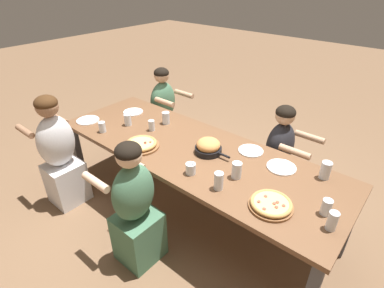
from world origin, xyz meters
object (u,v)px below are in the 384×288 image
at_px(pizza_board_main, 271,204).
at_px(drinking_glass_f, 332,222).
at_px(drinking_glass_e, 326,170).
at_px(drinking_glass_g, 237,170).
at_px(empty_plate_a, 88,120).
at_px(skillet_bowl, 208,147).
at_px(diner_far_midright, 278,161).
at_px(diner_near_left, 60,156).
at_px(cocktail_glass_blue, 191,169).
at_px(drinking_glass_a, 166,118).
at_px(drinking_glass_b, 128,120).
at_px(diner_far_left, 164,115).
at_px(pizza_board_second, 141,144).
at_px(drinking_glass_c, 219,182).
at_px(empty_plate_b, 133,112).
at_px(diner_near_center, 135,210).
at_px(empty_plate_d, 251,151).
at_px(drinking_glass_i, 152,125).
at_px(drinking_glass_h, 326,208).
at_px(drinking_glass_d, 102,127).
at_px(empty_plate_c, 281,167).

bearing_deg(pizza_board_main, drinking_glass_f, 9.28).
xyz_separation_m(drinking_glass_e, drinking_glass_g, (-0.52, -0.43, -0.00)).
bearing_deg(empty_plate_a, skillet_bowl, 13.45).
xyz_separation_m(drinking_glass_f, diner_far_midright, (-0.74, 0.87, -0.32)).
height_order(drinking_glass_g, diner_near_left, diner_near_left).
xyz_separation_m(pizza_board_main, cocktail_glass_blue, (-0.66, -0.06, 0.02)).
xyz_separation_m(cocktail_glass_blue, drinking_glass_a, (-0.76, 0.50, 0.02)).
height_order(drinking_glass_b, diner_far_left, diner_far_left).
distance_m(pizza_board_second, drinking_glass_c, 0.88).
distance_m(empty_plate_b, cocktail_glass_blue, 1.32).
xyz_separation_m(drinking_glass_c, diner_far_left, (-1.57, 1.00, -0.30)).
bearing_deg(skillet_bowl, diner_near_center, -100.66).
bearing_deg(diner_far_midright, empty_plate_d, -15.02).
bearing_deg(drinking_glass_e, empty_plate_d, -177.56).
relative_size(empty_plate_a, drinking_glass_f, 1.76).
height_order(empty_plate_d, drinking_glass_i, drinking_glass_i).
bearing_deg(diner_far_midright, skillet_bowl, -30.45).
bearing_deg(drinking_glass_i, diner_far_midright, 32.71).
bearing_deg(pizza_board_main, drinking_glass_h, 29.53).
bearing_deg(drinking_glass_f, diner_near_center, -157.39).
xyz_separation_m(empty_plate_d, diner_far_midright, (0.11, 0.39, -0.27)).
distance_m(drinking_glass_a, diner_near_center, 1.10).
xyz_separation_m(drinking_glass_b, drinking_glass_f, (2.07, -0.11, 0.00)).
height_order(empty_plate_a, drinking_glass_i, drinking_glass_i).
distance_m(empty_plate_b, diner_far_midright, 1.64).
height_order(pizza_board_main, empty_plate_a, pizza_board_main).
xyz_separation_m(empty_plate_b, drinking_glass_d, (0.12, -0.49, 0.04)).
distance_m(pizza_board_second, empty_plate_d, 0.98).
xyz_separation_m(drinking_glass_e, drinking_glass_i, (-1.59, -0.32, -0.02)).
bearing_deg(drinking_glass_e, diner_near_left, -154.70).
height_order(empty_plate_c, diner_near_left, diner_near_left).
relative_size(empty_plate_a, drinking_glass_b, 1.98).
bearing_deg(skillet_bowl, cocktail_glass_blue, -76.17).
xyz_separation_m(cocktail_glass_blue, drinking_glass_f, (1.04, 0.12, 0.02)).
bearing_deg(drinking_glass_d, drinking_glass_e, 18.61).
bearing_deg(drinking_glass_g, drinking_glass_c, -97.20).
xyz_separation_m(drinking_glass_c, drinking_glass_f, (0.76, 0.13, -0.00)).
bearing_deg(cocktail_glass_blue, drinking_glass_f, 6.46).
bearing_deg(skillet_bowl, drinking_glass_f, -10.94).
bearing_deg(diner_near_center, drinking_glass_b, 52.16).
distance_m(empty_plate_c, drinking_glass_d, 1.72).
xyz_separation_m(drinking_glass_g, diner_near_left, (-1.65, -0.60, -0.27)).
distance_m(drinking_glass_c, drinking_glass_f, 0.77).
bearing_deg(drinking_glass_c, empty_plate_b, 162.72).
relative_size(drinking_glass_e, diner_near_center, 0.13).
distance_m(pizza_board_second, drinking_glass_a, 0.51).
height_order(empty_plate_a, diner_far_left, diner_far_left).
bearing_deg(drinking_glass_c, empty_plate_a, 179.24).
bearing_deg(diner_near_left, empty_plate_d, -57.05).
height_order(drinking_glass_i, diner_far_midright, diner_far_midright).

